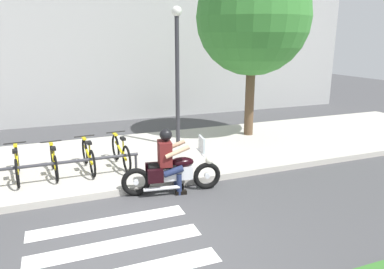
% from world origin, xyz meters
% --- Properties ---
extents(ground_plane, '(48.00, 48.00, 0.00)m').
position_xyz_m(ground_plane, '(0.00, 0.00, 0.00)').
color(ground_plane, '#424244').
extents(sidewalk, '(24.00, 4.40, 0.15)m').
position_xyz_m(sidewalk, '(0.00, 4.05, 0.07)').
color(sidewalk, '#B7B2A8').
rests_on(sidewalk, ground).
extents(crosswalk_stripe_2, '(2.80, 0.40, 0.01)m').
position_xyz_m(crosswalk_stripe_2, '(-0.42, 0.00, 0.00)').
color(crosswalk_stripe_2, white).
rests_on(crosswalk_stripe_2, ground).
extents(crosswalk_stripe_3, '(2.80, 0.40, 0.01)m').
position_xyz_m(crosswalk_stripe_3, '(-0.42, 0.80, 0.00)').
color(crosswalk_stripe_3, white).
rests_on(crosswalk_stripe_3, ground).
extents(motorcycle, '(2.16, 0.75, 1.20)m').
position_xyz_m(motorcycle, '(1.08, 1.65, 0.45)').
color(motorcycle, black).
rests_on(motorcycle, ground).
extents(rider, '(0.68, 0.60, 1.43)m').
position_xyz_m(rider, '(1.00, 1.67, 0.82)').
color(rider, '#591919').
rests_on(rider, ground).
extents(bicycle_1, '(0.48, 1.70, 0.76)m').
position_xyz_m(bicycle_1, '(-2.06, 3.29, 0.50)').
color(bicycle_1, black).
rests_on(bicycle_1, sidewalk).
extents(bicycle_2, '(0.48, 1.56, 0.72)m').
position_xyz_m(bicycle_2, '(-1.28, 3.29, 0.48)').
color(bicycle_2, black).
rests_on(bicycle_2, sidewalk).
extents(bicycle_3, '(0.48, 1.65, 0.78)m').
position_xyz_m(bicycle_3, '(-0.50, 3.29, 0.50)').
color(bicycle_3, black).
rests_on(bicycle_3, sidewalk).
extents(bicycle_4, '(0.48, 1.73, 0.80)m').
position_xyz_m(bicycle_4, '(0.27, 3.29, 0.51)').
color(bicycle_4, black).
rests_on(bicycle_4, sidewalk).
extents(bike_rack, '(3.70, 0.07, 0.49)m').
position_xyz_m(bike_rack, '(-1.28, 2.74, 0.57)').
color(bike_rack, '#333338').
rests_on(bike_rack, sidewalk).
extents(street_lamp, '(0.28, 0.28, 4.08)m').
position_xyz_m(street_lamp, '(2.17, 4.45, 2.49)').
color(street_lamp, '#2D2D33').
rests_on(street_lamp, ground).
extents(tree_near_rack, '(3.53, 3.53, 5.62)m').
position_xyz_m(tree_near_rack, '(4.78, 4.85, 3.84)').
color(tree_near_rack, brown).
rests_on(tree_near_rack, ground).
extents(building_backdrop, '(24.00, 1.20, 8.46)m').
position_xyz_m(building_backdrop, '(0.00, 9.75, 4.23)').
color(building_backdrop, '#A5A5A5').
rests_on(building_backdrop, ground).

